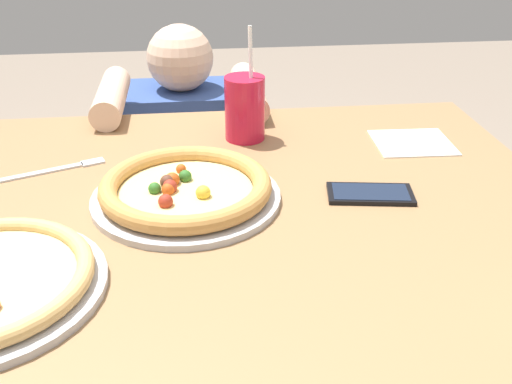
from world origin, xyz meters
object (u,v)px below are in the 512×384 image
object	(u,v)px
pizza_far	(186,190)
drink_cup_colored	(245,108)
diner_seated	(188,189)
fork	(58,169)
cell_phone	(370,194)

from	to	relation	value
pizza_far	drink_cup_colored	distance (m)	0.30
pizza_far	diner_seated	size ratio (longest dim) A/B	0.36
fork	diner_seated	world-z (taller)	diner_seated
drink_cup_colored	fork	xyz separation A→B (m)	(-0.37, -0.12, -0.07)
fork	drink_cup_colored	bearing A→B (deg)	17.59
pizza_far	cell_phone	bearing A→B (deg)	-3.31
cell_phone	fork	bearing A→B (deg)	163.44
drink_cup_colored	diner_seated	xyz separation A→B (m)	(-0.14, 0.43, -0.40)
drink_cup_colored	diner_seated	world-z (taller)	drink_cup_colored
drink_cup_colored	cell_phone	world-z (taller)	drink_cup_colored
fork	cell_phone	xyz separation A→B (m)	(0.57, -0.17, 0.00)
pizza_far	fork	bearing A→B (deg)	148.48
pizza_far	drink_cup_colored	xyz separation A→B (m)	(0.13, 0.27, 0.05)
drink_cup_colored	pizza_far	bearing A→B (deg)	-115.57
pizza_far	fork	xyz separation A→B (m)	(-0.25, 0.15, -0.02)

